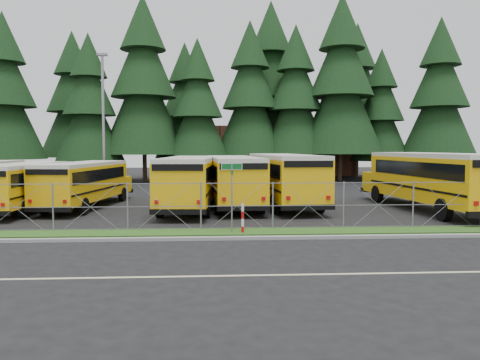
% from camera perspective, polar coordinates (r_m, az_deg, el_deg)
% --- Properties ---
extents(ground, '(120.00, 120.00, 0.00)m').
position_cam_1_polar(ground, '(20.57, -1.91, -5.61)').
color(ground, black).
rests_on(ground, ground).
extents(curb, '(50.00, 0.25, 0.12)m').
position_cam_1_polar(curb, '(17.51, -1.66, -7.11)').
color(curb, gray).
rests_on(curb, ground).
extents(grass_verge, '(50.00, 1.40, 0.06)m').
position_cam_1_polar(grass_verge, '(18.89, -1.78, -6.38)').
color(grass_verge, '#184313').
rests_on(grass_verge, ground).
extents(road_lane_line, '(50.00, 0.12, 0.01)m').
position_cam_1_polar(road_lane_line, '(12.75, -1.01, -11.59)').
color(road_lane_line, beige).
rests_on(road_lane_line, ground).
extents(chainlink_fence, '(44.00, 0.10, 2.00)m').
position_cam_1_polar(chainlink_fence, '(19.43, -1.84, -3.19)').
color(chainlink_fence, gray).
rests_on(chainlink_fence, ground).
extents(brick_building, '(22.00, 10.00, 6.00)m').
position_cam_1_polar(brick_building, '(60.62, 2.84, 3.59)').
color(brick_building, brown).
rests_on(brick_building, ground).
extents(bus_1, '(2.41, 9.85, 2.58)m').
position_cam_1_polar(bus_1, '(27.79, -24.74, -0.80)').
color(bus_1, '#F4BB07').
rests_on(bus_1, ground).
extents(bus_2, '(3.63, 10.13, 2.60)m').
position_cam_1_polar(bus_2, '(27.97, -18.26, -0.58)').
color(bus_2, '#F4BB07').
rests_on(bus_2, ground).
extents(bus_4, '(3.35, 11.21, 2.90)m').
position_cam_1_polar(bus_4, '(26.07, -6.03, -0.38)').
color(bus_4, '#F4BB07').
rests_on(bus_4, ground).
extents(bus_5, '(3.26, 11.19, 2.90)m').
position_cam_1_polar(bus_5, '(27.15, -0.87, -0.19)').
color(bus_5, '#F4BB07').
rests_on(bus_5, ground).
extents(bus_6, '(3.63, 11.70, 3.02)m').
position_cam_1_polar(bus_6, '(27.57, 5.27, -0.02)').
color(bus_6, '#F4BB07').
rests_on(bus_6, ground).
extents(bus_east, '(3.68, 12.12, 3.13)m').
position_cam_1_polar(bus_east, '(27.24, 22.12, -0.23)').
color(bus_east, '#F4BB07').
rests_on(bus_east, ground).
extents(street_sign, '(0.84, 0.55, 2.81)m').
position_cam_1_polar(street_sign, '(18.48, -1.01, -0.34)').
color(street_sign, gray).
rests_on(street_sign, ground).
extents(striped_bollard, '(0.11, 0.11, 1.20)m').
position_cam_1_polar(striped_bollard, '(18.61, 0.32, -4.76)').
color(striped_bollard, '#B20C0C').
rests_on(striped_bollard, ground).
extents(light_standard, '(0.70, 0.35, 10.14)m').
position_cam_1_polar(light_standard, '(35.34, -16.32, 7.20)').
color(light_standard, gray).
rests_on(light_standard, ground).
extents(conifer_1, '(7.20, 7.20, 15.92)m').
position_cam_1_polar(conifer_1, '(48.96, -26.77, 8.88)').
color(conifer_1, black).
rests_on(conifer_1, ground).
extents(conifer_2, '(6.54, 6.54, 14.46)m').
position_cam_1_polar(conifer_2, '(48.10, -17.89, 8.34)').
color(conifer_2, black).
rests_on(conifer_2, ground).
extents(conifer_3, '(8.42, 8.42, 18.62)m').
position_cam_1_polar(conifer_3, '(48.60, -11.66, 10.86)').
color(conifer_3, black).
rests_on(conifer_3, ground).
extents(conifer_4, '(6.42, 6.42, 14.19)m').
position_cam_1_polar(conifer_4, '(47.02, -5.18, 8.45)').
color(conifer_4, black).
rests_on(conifer_4, ground).
extents(conifer_5, '(7.42, 7.42, 16.41)m').
position_cam_1_polar(conifer_5, '(48.84, 1.22, 9.61)').
color(conifer_5, black).
rests_on(conifer_5, ground).
extents(conifer_6, '(7.21, 7.21, 15.94)m').
position_cam_1_polar(conifer_6, '(48.90, 6.77, 9.29)').
color(conifer_6, black).
rests_on(conifer_6, ground).
extents(conifer_7, '(8.55, 8.55, 18.90)m').
position_cam_1_polar(conifer_7, '(49.34, 12.23, 10.92)').
color(conifer_7, black).
rests_on(conifer_7, ground).
extents(conifer_8, '(6.21, 6.21, 13.72)m').
position_cam_1_polar(conifer_8, '(51.65, 16.77, 7.64)').
color(conifer_8, black).
rests_on(conifer_8, ground).
extents(conifer_9, '(7.46, 7.46, 16.50)m').
position_cam_1_polar(conifer_9, '(51.91, 23.13, 9.01)').
color(conifer_9, black).
rests_on(conifer_9, ground).
extents(conifer_10, '(7.27, 7.27, 16.08)m').
position_cam_1_polar(conifer_10, '(54.87, -19.65, 8.59)').
color(conifer_10, black).
rests_on(conifer_10, ground).
extents(conifer_11, '(6.84, 6.84, 15.12)m').
position_cam_1_polar(conifer_11, '(53.34, -6.71, 8.41)').
color(conifer_11, black).
rests_on(conifer_11, ground).
extents(conifer_12, '(8.83, 8.83, 19.52)m').
position_cam_1_polar(conifer_12, '(52.90, 3.76, 10.86)').
color(conifer_12, black).
rests_on(conifer_12, ground).
extents(conifer_13, '(7.92, 7.92, 17.51)m').
position_cam_1_polar(conifer_13, '(55.81, 14.01, 9.36)').
color(conifer_13, black).
rests_on(conifer_13, ground).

